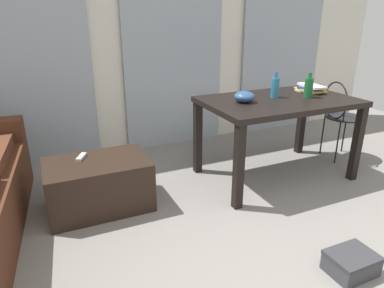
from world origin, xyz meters
The scene contains 12 objects.
ground_plane centered at (0.00, 1.13, 0.00)m, with size 7.34×7.34×0.00m, color gray.
wall_back centered at (0.00, 3.06, 1.29)m, with size 5.96×0.10×2.57m, color silver.
curtains centered at (0.00, 2.97, 1.12)m, with size 4.24×0.03×2.24m.
coffee_table centered at (-1.14, 1.80, 0.21)m, with size 0.81×0.54×0.41m.
craft_table centered at (0.54, 1.71, 0.68)m, with size 1.40×0.87×0.78m.
wire_chair centered at (1.43, 1.80, 0.53)m, with size 0.40×0.42×0.85m.
bottle_near centered at (0.81, 1.64, 0.87)m, with size 0.08×0.08×0.23m.
bottle_far centered at (0.54, 1.78, 0.87)m, with size 0.08×0.08×0.24m.
bowl centered at (0.18, 1.73, 0.82)m, with size 0.18×0.18×0.10m, color #2D4C7A.
book_stack centered at (1.01, 1.83, 0.81)m, with size 0.25×0.33×0.07m.
tv_remote_primary centered at (-1.24, 1.91, 0.42)m, with size 0.04×0.15×0.02m, color #B7B7B2.
shoebox centered at (0.13, 0.37, 0.07)m, with size 0.29×0.23×0.14m.
Camera 1 is at (-1.47, -0.81, 1.51)m, focal length 32.27 mm.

